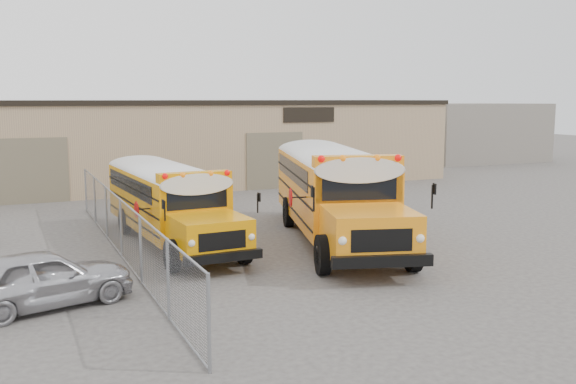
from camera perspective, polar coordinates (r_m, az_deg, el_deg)
name	(u,v)px	position (r m, az deg, el deg)	size (l,w,h in m)	color
ground	(345,260)	(19.19, 5.11, -6.06)	(120.00, 120.00, 0.00)	#45413F
warehouse	(177,141)	(37.43, -9.85, 4.52)	(30.20, 10.20, 4.67)	tan
chainlink_fence	(121,228)	(19.87, -14.61, -3.14)	(0.07, 18.07, 1.81)	gray
distant_building_right	(467,132)	(52.14, 15.59, 5.17)	(10.00, 8.00, 4.40)	gray
school_bus_left	(129,178)	(26.89, -13.91, 1.19)	(2.88, 9.21, 2.66)	orange
school_bus_right	(303,166)	(28.24, 1.39, 2.36)	(5.50, 11.14, 3.17)	orange
tarp_bundle	(377,224)	(20.44, 7.92, -2.81)	(1.24, 1.20, 1.64)	black
car_silver	(42,278)	(15.77, -21.00, -7.18)	(1.62, 4.03, 1.37)	#B4B4B9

